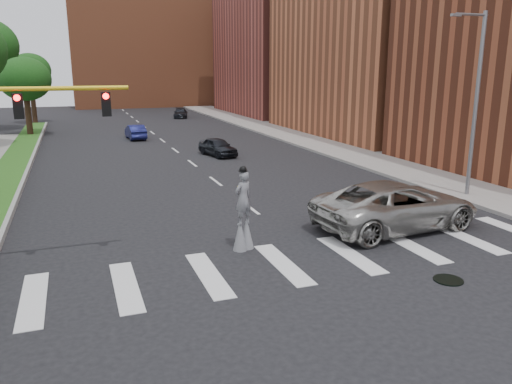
# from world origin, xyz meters

# --- Properties ---
(ground_plane) EXTENTS (160.00, 160.00, 0.00)m
(ground_plane) POSITION_xyz_m (0.00, 0.00, 0.00)
(ground_plane) COLOR black
(ground_plane) RESTS_ON ground
(grass_median) EXTENTS (2.00, 60.00, 0.25)m
(grass_median) POSITION_xyz_m (-11.50, 20.00, 0.12)
(grass_median) COLOR #225418
(grass_median) RESTS_ON ground
(median_curb) EXTENTS (0.20, 60.00, 0.28)m
(median_curb) POSITION_xyz_m (-10.45, 20.00, 0.14)
(median_curb) COLOR gray
(median_curb) RESTS_ON ground
(sidewalk_right) EXTENTS (5.00, 90.00, 0.18)m
(sidewalk_right) POSITION_xyz_m (12.50, 25.00, 0.09)
(sidewalk_right) COLOR gray
(sidewalk_right) RESTS_ON ground
(manhole) EXTENTS (0.90, 0.90, 0.04)m
(manhole) POSITION_xyz_m (3.00, -2.00, 0.02)
(manhole) COLOR black
(manhole) RESTS_ON ground
(building_mid) EXTENTS (16.00, 22.00, 24.00)m
(building_mid) POSITION_xyz_m (22.00, 30.00, 12.00)
(building_mid) COLOR #AD5A36
(building_mid) RESTS_ON ground
(building_far) EXTENTS (16.00, 22.00, 20.00)m
(building_far) POSITION_xyz_m (22.00, 54.00, 10.00)
(building_far) COLOR brown
(building_far) RESTS_ON ground
(building_backdrop) EXTENTS (26.00, 14.00, 18.00)m
(building_backdrop) POSITION_xyz_m (6.00, 78.00, 9.00)
(building_backdrop) COLOR #AD5A36
(building_backdrop) RESTS_ON ground
(streetlight) EXTENTS (2.05, 0.20, 9.00)m
(streetlight) POSITION_xyz_m (10.90, 6.00, 4.90)
(streetlight) COLOR slate
(streetlight) RESTS_ON ground
(stilt_performer) EXTENTS (0.84, 0.71, 3.08)m
(stilt_performer) POSITION_xyz_m (-2.07, 2.82, 1.28)
(stilt_performer) COLOR black
(stilt_performer) RESTS_ON ground
(suv_crossing) EXTENTS (7.27, 3.86, 1.95)m
(suv_crossing) POSITION_xyz_m (4.56, 3.00, 0.97)
(suv_crossing) COLOR #A6A49D
(suv_crossing) RESTS_ON ground
(car_near) EXTENTS (2.45, 4.20, 1.34)m
(car_near) POSITION_xyz_m (2.51, 22.36, 0.67)
(car_near) COLOR black
(car_near) RESTS_ON ground
(car_mid) EXTENTS (1.63, 4.13, 1.34)m
(car_mid) POSITION_xyz_m (-2.15, 33.83, 0.67)
(car_mid) COLOR navy
(car_mid) RESTS_ON ground
(car_far) EXTENTS (2.68, 4.56, 1.24)m
(car_far) POSITION_xyz_m (6.00, 52.71, 0.62)
(car_far) COLOR black
(car_far) RESTS_ON ground
(tree_6) EXTENTS (4.80, 4.80, 7.45)m
(tree_6) POSITION_xyz_m (-11.47, 39.06, 5.37)
(tree_6) COLOR black
(tree_6) RESTS_ON ground
(tree_7) EXTENTS (4.66, 4.66, 8.12)m
(tree_7) POSITION_xyz_m (-11.73, 51.61, 6.08)
(tree_7) COLOR black
(tree_7) RESTS_ON ground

